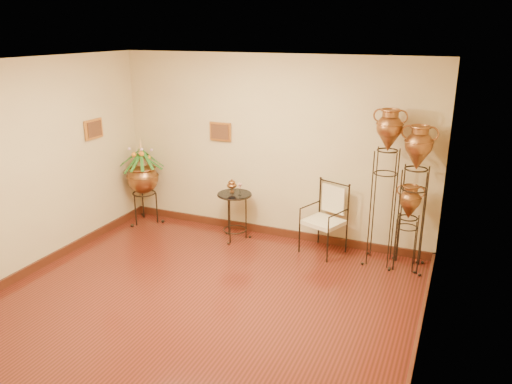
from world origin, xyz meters
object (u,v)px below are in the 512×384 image
at_px(planter_urn, 143,175).
at_px(armchair, 324,219).
at_px(amphora_tall, 384,187).
at_px(amphora_mid, 413,198).
at_px(side_table, 235,215).

height_order(planter_urn, armchair, planter_urn).
relative_size(planter_urn, armchair, 1.44).
distance_m(amphora_tall, amphora_mid, 0.40).
xyz_separation_m(planter_urn, armchair, (3.10, 0.00, -0.31)).
bearing_deg(planter_urn, armchair, 0.00).
bearing_deg(planter_urn, side_table, -1.99).
distance_m(amphora_mid, side_table, 2.67).
bearing_deg(amphora_tall, amphora_mid, -3.25).
height_order(amphora_tall, planter_urn, amphora_tall).
height_order(planter_urn, side_table, planter_urn).
height_order(armchair, side_table, armchair).
bearing_deg(planter_urn, amphora_tall, 0.00).
bearing_deg(side_table, amphora_mid, 0.83).
xyz_separation_m(amphora_tall, planter_urn, (-3.92, 0.00, -0.28)).
height_order(amphora_tall, amphora_mid, amphora_tall).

